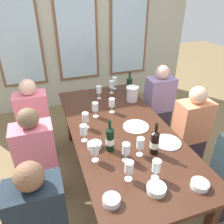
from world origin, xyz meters
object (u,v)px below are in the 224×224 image
wine_bottle_1 (110,139)px  wine_glass_9 (85,118)px  wine_bottle_2 (129,86)px  wine_glass_11 (156,166)px  tasting_bowl_2 (156,189)px  wine_glass_3 (99,90)px  tasting_bowl_3 (200,185)px  white_plate_0 (167,142)px  wine_glass_4 (95,107)px  white_plate_1 (136,126)px  wine_glass_5 (84,130)px  metal_pitcher (132,94)px  wine_glass_10 (115,81)px  seated_person_1 (159,104)px  wine_glass_1 (112,85)px  tasting_bowl_1 (95,145)px  wine_bottle_0 (155,142)px  wine_glass_0 (95,149)px  wine_glass_2 (126,150)px  seated_person_0 (35,123)px  dining_table (120,134)px  wine_glass_6 (112,103)px  seated_person_3 (190,133)px  seated_person_2 (37,161)px  wine_glass_8 (140,144)px  wine_glass_7 (129,168)px  tasting_bowl_0 (112,200)px

wine_bottle_1 → wine_glass_9: size_ratio=1.80×
wine_bottle_2 → wine_glass_11: 1.50m
tasting_bowl_2 → wine_glass_3: 1.59m
wine_glass_3 → tasting_bowl_3: bearing=-79.6°
white_plate_0 → wine_glass_4: wine_glass_4 is taller
white_plate_1 → wine_glass_5: bearing=-174.0°
metal_pitcher → wine_glass_11: size_ratio=1.09×
wine_glass_10 → seated_person_1: size_ratio=0.16×
white_plate_1 → wine_glass_1: bearing=88.3°
tasting_bowl_3 → wine_glass_9: size_ratio=0.76×
tasting_bowl_1 → wine_glass_9: bearing=90.3°
wine_bottle_0 → wine_bottle_2: wine_bottle_2 is taller
wine_glass_9 → wine_glass_0: bearing=-94.3°
wine_glass_2 → seated_person_0: seated_person_0 is taller
wine_glass_5 → white_plate_0: bearing=-20.9°
wine_glass_2 → wine_glass_4: (-0.05, 0.78, 0.00)m
wine_glass_10 → dining_table: bearing=-105.7°
wine_glass_3 → wine_glass_6: 0.40m
wine_bottle_0 → seated_person_1: bearing=58.1°
metal_pitcher → wine_glass_5: (-0.76, -0.64, 0.03)m
wine_bottle_0 → tasting_bowl_2: (-0.18, -0.38, -0.09)m
metal_pitcher → tasting_bowl_1: metal_pitcher is taller
wine_bottle_2 → wine_glass_4: (-0.58, -0.42, -0.01)m
wine_bottle_2 → seated_person_3: seated_person_3 is taller
wine_glass_11 → wine_glass_1: bearing=83.6°
wine_glass_2 → wine_glass_3: 1.22m
wine_bottle_1 → wine_glass_4: wine_bottle_1 is taller
metal_pitcher → wine_glass_6: metal_pitcher is taller
tasting_bowl_1 → seated_person_2: seated_person_2 is taller
dining_table → tasting_bowl_3: size_ratio=16.42×
tasting_bowl_2 → seated_person_1: size_ratio=0.13×
wine_glass_8 → wine_glass_7: bearing=-130.8°
tasting_bowl_2 → wine_glass_6: bearing=87.0°
white_plate_1 → wine_glass_4: (-0.34, 0.34, 0.11)m
wine_glass_0 → wine_glass_10: 1.50m
white_plate_0 → seated_person_2: 1.28m
wine_bottle_1 → wine_glass_6: size_ratio=1.80×
dining_table → seated_person_0: bearing=138.9°
metal_pitcher → wine_glass_11: 1.32m
wine_glass_11 → seated_person_0: size_ratio=0.16×
wine_glass_1 → seated_person_1: size_ratio=0.16×
wine_glass_9 → metal_pitcher: bearing=31.2°
wine_glass_2 → wine_glass_3: same height
tasting_bowl_1 → wine_glass_7: size_ratio=0.76×
wine_bottle_2 → wine_glass_5: wine_bottle_2 is taller
seated_person_3 → tasting_bowl_2: bearing=-138.8°
wine_glass_7 → wine_glass_11: (0.20, -0.05, -0.00)m
wine_bottle_0 → wine_bottle_1: bearing=155.0°
dining_table → wine_glass_0: 0.56m
metal_pitcher → tasting_bowl_0: 1.57m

